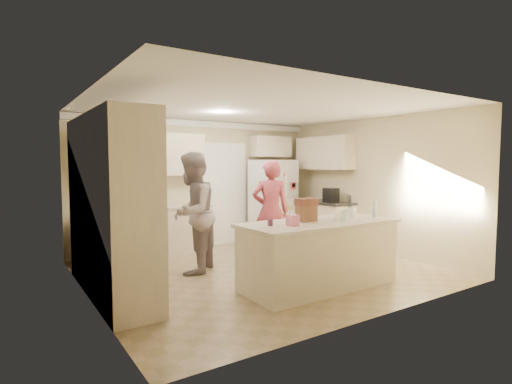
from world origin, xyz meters
TOP-DOWN VIEW (x-y plane):
  - floor at (0.00, 0.00)m, footprint 5.20×4.60m
  - ceiling at (0.00, 0.00)m, footprint 5.20×4.60m
  - wall_back at (0.00, 2.31)m, footprint 5.20×0.02m
  - wall_front at (0.00, -2.31)m, footprint 5.20×0.02m
  - wall_left at (-2.61, 0.00)m, footprint 0.02×4.60m
  - wall_right at (2.61, 0.00)m, footprint 0.02×4.60m
  - crown_back at (0.00, 2.26)m, footprint 5.20×0.08m
  - pantry_bank at (-2.30, 0.20)m, footprint 0.60×2.60m
  - back_base_cab at (-1.15, 2.00)m, footprint 2.20×0.60m
  - back_countertop at (-1.15, 1.99)m, footprint 2.24×0.63m
  - back_upper_cab at (-1.15, 2.12)m, footprint 2.20×0.35m
  - doorway_opening at (0.55, 2.28)m, footprint 0.90×0.06m
  - doorway_casing at (0.55, 2.24)m, footprint 1.02×0.03m
  - wall_frame_upper at (0.02, 2.27)m, footprint 0.15×0.02m
  - wall_frame_lower at (0.02, 2.27)m, footprint 0.15×0.02m
  - refrigerator at (1.53, 1.83)m, footprint 1.07×0.93m
  - fridge_seam at (1.53, 1.48)m, footprint 0.02×0.02m
  - fridge_dispenser at (1.31, 1.47)m, footprint 0.22×0.03m
  - fridge_handle_l at (1.48, 1.46)m, footprint 0.02×0.02m
  - fridge_handle_r at (1.58, 1.46)m, footprint 0.02×0.02m
  - over_fridge_cab at (1.65, 2.12)m, footprint 0.95×0.35m
  - right_base_cab at (2.30, 1.00)m, footprint 0.60×1.20m
  - right_countertop at (2.29, 1.00)m, footprint 0.63×1.24m
  - right_upper_cab at (2.43, 1.20)m, footprint 0.35×1.50m
  - coffee_maker at (2.25, 0.80)m, footprint 0.22×0.28m
  - island_base at (0.20, -1.10)m, footprint 2.20×0.90m
  - island_top at (0.20, -1.10)m, footprint 2.28×0.96m
  - utensil_crock at (0.85, -1.05)m, footprint 0.13×0.13m
  - tissue_box at (-0.35, -1.20)m, footprint 0.13×0.13m
  - tissue_plume at (-0.35, -1.20)m, footprint 0.08×0.08m
  - dollhouse_body at (0.05, -1.00)m, footprint 0.26×0.18m
  - dollhouse_roof at (0.05, -1.00)m, footprint 0.28×0.20m
  - jam_jar at (-0.60, -1.05)m, footprint 0.07×0.07m
  - greeting_card_a at (0.35, -1.30)m, footprint 0.12×0.06m
  - greeting_card_b at (0.50, -1.25)m, footprint 0.12×0.05m
  - water_bottle at (1.15, -1.25)m, footprint 0.07×0.07m
  - shaker_salt at (1.02, -0.88)m, footprint 0.05×0.05m
  - shaker_pepper at (1.09, -0.88)m, footprint 0.05×0.05m
  - teen_boy at (-0.97, 0.54)m, footprint 1.17×1.17m
  - teen_girl at (0.49, 0.48)m, footprint 0.78×0.70m
  - fridge_magnets at (1.53, 1.47)m, footprint 0.76×0.02m

SIDE VIEW (x-z plane):
  - floor at x=0.00m, z-range -0.02..0.00m
  - back_base_cab at x=-1.15m, z-range 0.00..0.88m
  - right_base_cab at x=2.30m, z-range 0.00..0.88m
  - island_base at x=0.20m, z-range 0.00..0.88m
  - teen_girl at x=0.49m, z-range 0.00..1.79m
  - back_countertop at x=-1.15m, z-range 0.88..0.92m
  - refrigerator at x=1.53m, z-range 0.00..1.80m
  - fridge_seam at x=1.53m, z-range 0.01..1.79m
  - right_countertop at x=2.29m, z-range 0.88..0.92m
  - island_top at x=0.20m, z-range 0.88..0.93m
  - fridge_magnets at x=1.53m, z-range 0.18..1.62m
  - teen_boy at x=-0.97m, z-range 0.00..1.91m
  - jam_jar at x=-0.60m, z-range 0.93..1.02m
  - shaker_salt at x=1.02m, z-range 0.93..1.02m
  - shaker_pepper at x=1.09m, z-range 0.93..1.02m
  - tissue_box at x=-0.35m, z-range 0.93..1.07m
  - utensil_crock at x=0.85m, z-range 0.93..1.07m
  - greeting_card_a at x=0.35m, z-range 0.93..1.08m
  - greeting_card_b at x=0.50m, z-range 0.93..1.08m
  - dollhouse_body at x=0.05m, z-range 0.93..1.15m
  - water_bottle at x=1.15m, z-range 0.92..1.17m
  - doorway_opening at x=0.55m, z-range 0.00..2.10m
  - doorway_casing at x=0.55m, z-range -0.06..2.16m
  - fridge_handle_l at x=1.48m, z-range 0.62..1.48m
  - fridge_handle_r at x=1.58m, z-range 0.62..1.48m
  - coffee_maker at x=2.25m, z-range 0.92..1.22m
  - tissue_plume at x=-0.35m, z-range 1.06..1.15m
  - fridge_dispenser at x=1.31m, z-range 0.97..1.32m
  - pantry_bank at x=-2.30m, z-range 0.00..2.35m
  - dollhouse_roof at x=0.05m, z-range 1.15..1.25m
  - wall_frame_lower at x=0.02m, z-range 1.18..1.38m
  - wall_back at x=0.00m, z-range 0.00..2.60m
  - wall_front at x=0.00m, z-range 0.00..2.60m
  - wall_left at x=-2.61m, z-range 0.00..2.60m
  - wall_right at x=2.61m, z-range 0.00..2.60m
  - wall_frame_upper at x=0.02m, z-range 1.45..1.65m
  - back_upper_cab at x=-1.15m, z-range 1.50..2.30m
  - right_upper_cab at x=2.43m, z-range 1.60..2.30m
  - over_fridge_cab at x=1.65m, z-range 1.88..2.33m
  - crown_back at x=0.00m, z-range 2.47..2.59m
  - ceiling at x=0.00m, z-range 2.60..2.62m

